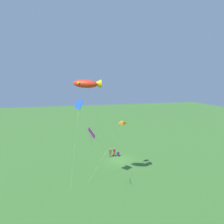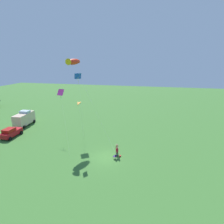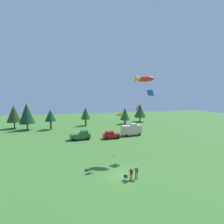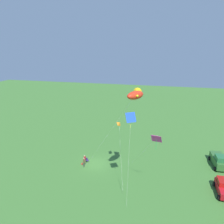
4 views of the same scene
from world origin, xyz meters
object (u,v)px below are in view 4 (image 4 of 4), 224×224
Objects in this scene: person_spectator at (85,159)px; car_red_sedan at (224,187)px; kite_diamond_blue at (131,119)px; truck_green_flatbed at (220,160)px; kite_delta_orange at (120,124)px; folding_chair at (87,160)px; person_kite_flyer at (84,162)px; kite_diamond_rainbow at (156,140)px; kite_large_fish at (136,95)px; backpack_on_grass at (82,164)px.

car_red_sedan is (2.75, 21.76, -0.07)m from person_spectator.
car_red_sedan is 17.14m from kite_diamond_blue.
kite_delta_orange is (5.13, -16.42, 7.11)m from truck_green_flatbed.
truck_green_flatbed is at bearing 37.13° from folding_chair.
kite_diamond_blue is 8.03m from kite_delta_orange.
truck_green_flatbed reaches higher than person_kite_flyer.
folding_chair is 16.09m from kite_diamond_blue.
person_kite_flyer is 14.88m from kite_diamond_rainbow.
kite_diamond_rainbow is at bearing 91.39° from kite_large_fish.
person_spectator is 17.22m from kite_large_fish.
kite_delta_orange reaches higher than folding_chair.
kite_diamond_blue reaches higher than kite_delta_orange.
kite_delta_orange reaches higher than backpack_on_grass.
kite_large_fish is at bearing 59.55° from backpack_on_grass.
kite_diamond_blue is at bearing -52.87° from truck_green_flatbed.
kite_large_fish is at bearing 7.48° from person_spectator.
kite_diamond_rainbow is (4.97, 11.83, 7.53)m from person_kite_flyer.
person_kite_flyer is 0.19× the size of kite_diamond_rainbow.
truck_green_flatbed reaches higher than backpack_on_grass.
kite_diamond_rainbow reaches higher than car_red_sedan.
kite_delta_orange is at bearing -76.54° from truck_green_flatbed.
person_kite_flyer reaches higher than backpack_on_grass.
person_spectator is 0.41× the size of car_red_sedan.
kite_large_fish is at bearing 163.80° from kite_diamond_blue.
kite_diamond_rainbow is at bearing 65.59° from backpack_on_grass.
car_red_sedan is at bearing 104.18° from kite_large_fish.
kite_large_fish is 3.08m from kite_diamond_blue.
person_spectator is 0.19× the size of kite_diamond_rainbow.
person_kite_flyer is at bearing -84.62° from kite_delta_orange.
person_kite_flyer is 1.65m from folding_chair.
kite_diamond_rainbow is 7.99m from kite_delta_orange.
person_kite_flyer is at bearing -118.93° from kite_large_fish.
truck_green_flatbed is 0.60× the size of kite_delta_orange.
car_red_sedan is 0.28× the size of kite_large_fish.
kite_delta_orange is at bearing 36.66° from person_kite_flyer.
car_red_sedan is 0.49× the size of kite_delta_orange.
truck_green_flatbed is at bearing 107.36° from kite_delta_orange.
backpack_on_grass is 16.08m from kite_diamond_rainbow.
person_kite_flyer is 23.22m from truck_green_flatbed.
person_spectator is at bearing -122.33° from kite_large_fish.
person_kite_flyer is 21.64m from car_red_sedan.
folding_chair is at bearing -118.81° from kite_diamond_rainbow.
person_spectator is 0.20× the size of kite_delta_orange.
kite_delta_orange reaches higher than truck_green_flatbed.
folding_chair is 0.47× the size of person_spectator.
kite_diamond_rainbow is (5.66, 12.46, 8.44)m from backpack_on_grass.
person_spectator is 0.12× the size of kite_large_fish.
folding_chair is at bearing -125.80° from kite_large_fish.
truck_green_flatbed is 0.34× the size of kite_large_fish.
kite_large_fish reaches higher than folding_chair.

